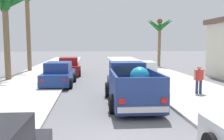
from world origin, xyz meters
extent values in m
cube|color=#B2AFA8|center=(-4.87, 12.00, 0.06)|extent=(4.78, 60.00, 0.12)
cube|color=#B2AFA8|center=(4.87, 12.00, 0.06)|extent=(4.78, 60.00, 0.12)
cube|color=silver|center=(-3.88, 12.00, 0.05)|extent=(0.16, 60.00, 0.10)
cube|color=silver|center=(3.88, 12.00, 0.05)|extent=(0.16, 60.00, 0.10)
cube|color=navy|center=(0.96, 4.75, 0.60)|extent=(2.00, 5.13, 0.80)
cube|color=navy|center=(0.99, 6.35, 1.40)|extent=(1.74, 1.53, 0.80)
cube|color=#283342|center=(0.98, 5.59, 1.42)|extent=(1.38, 0.08, 0.44)
cube|color=#283342|center=(1.00, 7.11, 1.42)|extent=(1.46, 0.08, 0.48)
cube|color=navy|center=(0.04, 3.90, 1.28)|extent=(0.15, 3.30, 0.56)
cube|color=navy|center=(1.86, 3.88, 1.28)|extent=(0.15, 3.30, 0.56)
cube|color=navy|center=(0.92, 2.24, 1.28)|extent=(1.88, 0.13, 0.56)
cube|color=silver|center=(0.92, 2.15, 0.44)|extent=(1.83, 0.15, 0.20)
cylinder|color=black|center=(0.01, 6.29, 0.38)|extent=(0.27, 0.76, 0.76)
cylinder|color=black|center=(1.97, 6.26, 0.38)|extent=(0.27, 0.76, 0.76)
cylinder|color=black|center=(-0.04, 3.36, 0.38)|extent=(0.27, 0.76, 0.76)
cylinder|color=black|center=(1.92, 3.33, 0.38)|extent=(0.27, 0.76, 0.76)
cube|color=red|center=(0.18, 2.19, 0.74)|extent=(0.22, 0.04, 0.18)
cube|color=red|center=(1.67, 2.17, 0.74)|extent=(0.22, 0.04, 0.18)
sphere|color=#198CBF|center=(1.12, 3.75, 1.40)|extent=(0.79, 0.79, 0.79)
cube|color=red|center=(-2.00, -0.77, 0.64)|extent=(0.20, 0.05, 0.12)
cube|color=maroon|center=(-2.70, 15.53, 0.54)|extent=(1.92, 4.26, 0.72)
cube|color=maroon|center=(-2.70, 15.43, 1.22)|extent=(1.60, 2.16, 0.64)
cube|color=#283342|center=(-2.73, 16.40, 1.20)|extent=(1.37, 0.13, 0.52)
cube|color=#283342|center=(-2.66, 14.46, 1.20)|extent=(1.34, 0.13, 0.50)
cylinder|color=black|center=(-3.65, 16.80, 0.32)|extent=(0.24, 0.65, 0.64)
cylinder|color=black|center=(-1.85, 16.87, 0.32)|extent=(0.24, 0.65, 0.64)
cylinder|color=black|center=(-3.55, 14.19, 0.32)|extent=(0.24, 0.65, 0.64)
cylinder|color=black|center=(-1.75, 14.26, 0.32)|extent=(0.24, 0.65, 0.64)
cube|color=red|center=(-3.25, 13.40, 0.64)|extent=(0.20, 0.05, 0.12)
cube|color=white|center=(-3.40, 17.62, 0.61)|extent=(0.20, 0.05, 0.10)
cube|color=red|center=(-1.99, 13.45, 0.64)|extent=(0.20, 0.05, 0.12)
cube|color=white|center=(-2.16, 17.66, 0.61)|extent=(0.20, 0.05, 0.10)
cube|color=silver|center=(2.66, 10.21, 0.54)|extent=(1.87, 4.25, 0.72)
cube|color=silver|center=(2.65, 10.11, 1.22)|extent=(1.58, 2.14, 0.64)
cube|color=#283342|center=(2.68, 11.08, 1.20)|extent=(1.37, 0.12, 0.52)
cube|color=#283342|center=(2.63, 9.14, 1.20)|extent=(1.34, 0.12, 0.50)
cylinder|color=black|center=(1.79, 11.53, 0.32)|extent=(0.24, 0.65, 0.64)
cylinder|color=black|center=(3.59, 11.49, 0.32)|extent=(0.24, 0.65, 0.64)
cylinder|color=black|center=(1.72, 8.93, 0.32)|extent=(0.24, 0.65, 0.64)
cylinder|color=black|center=(3.52, 8.88, 0.32)|extent=(0.24, 0.65, 0.64)
cube|color=red|center=(1.97, 8.12, 0.64)|extent=(0.20, 0.05, 0.12)
cube|color=white|center=(2.10, 12.33, 0.61)|extent=(0.20, 0.05, 0.10)
cube|color=red|center=(3.23, 8.08, 0.64)|extent=(0.20, 0.05, 0.12)
cube|color=white|center=(3.33, 12.30, 0.61)|extent=(0.20, 0.05, 0.10)
cube|color=navy|center=(-2.93, 10.17, 0.54)|extent=(1.91, 4.26, 0.72)
cube|color=navy|center=(-2.93, 10.07, 1.22)|extent=(1.59, 2.15, 0.64)
cube|color=#283342|center=(-2.90, 11.04, 1.20)|extent=(1.37, 0.13, 0.52)
cube|color=#283342|center=(-2.97, 9.10, 1.20)|extent=(1.34, 0.13, 0.50)
cylinder|color=black|center=(-3.79, 11.50, 0.32)|extent=(0.24, 0.65, 0.64)
cylinder|color=black|center=(-1.98, 11.44, 0.32)|extent=(0.24, 0.65, 0.64)
cylinder|color=black|center=(-3.88, 8.90, 0.32)|extent=(0.24, 0.65, 0.64)
cylinder|color=black|center=(-2.07, 8.84, 0.32)|extent=(0.24, 0.65, 0.64)
cube|color=red|center=(-3.64, 8.08, 0.64)|extent=(0.20, 0.05, 0.12)
cube|color=white|center=(-3.47, 12.30, 0.61)|extent=(0.20, 0.05, 0.10)
cube|color=red|center=(-2.37, 8.04, 0.64)|extent=(0.20, 0.05, 0.12)
cube|color=white|center=(-2.24, 12.26, 0.61)|extent=(0.20, 0.05, 0.10)
cube|color=white|center=(2.20, 0.08, 0.61)|extent=(0.20, 0.04, 0.10)
cylinder|color=brown|center=(-6.73, 18.33, 3.95)|extent=(0.40, 0.55, 7.90)
cylinder|color=brown|center=(7.19, 21.76, 2.65)|extent=(0.34, 0.46, 5.30)
cone|color=#196023|center=(7.98, 21.67, 4.99)|extent=(1.72, 0.73, 1.29)
cone|color=#196023|center=(7.51, 22.55, 4.91)|extent=(1.17, 1.81, 1.44)
cone|color=#196023|center=(6.50, 22.24, 4.94)|extent=(1.72, 1.43, 1.38)
cone|color=#196023|center=(6.34, 21.14, 4.91)|extent=(2.04, 1.71, 1.48)
cone|color=#196023|center=(7.55, 20.84, 4.95)|extent=(1.27, 2.08, 1.39)
sphere|color=brown|center=(7.19, 21.76, 5.30)|extent=(0.62, 0.62, 0.62)
cylinder|color=brown|center=(-6.87, 12.42, 3.07)|extent=(0.42, 0.47, 6.14)
cone|color=#196023|center=(-6.23, 13.24, 5.87)|extent=(1.78, 2.04, 1.27)
cone|color=#196023|center=(-7.50, 13.30, 5.72)|extent=(1.71, 2.09, 1.53)
cylinder|color=navy|center=(4.67, 6.12, 0.41)|extent=(0.14, 0.14, 0.82)
cylinder|color=navy|center=(4.87, 6.12, 0.41)|extent=(0.14, 0.14, 0.82)
cube|color=red|center=(4.77, 6.12, 1.09)|extent=(0.44, 0.39, 0.55)
sphere|color=tan|center=(4.77, 6.12, 1.48)|extent=(0.22, 0.22, 0.22)
cylinder|color=tan|center=(4.53, 6.12, 1.12)|extent=(0.09, 0.09, 0.55)
cylinder|color=tan|center=(5.01, 6.12, 1.12)|extent=(0.09, 0.09, 0.55)
camera|label=1|loc=(-0.94, -6.03, 2.73)|focal=39.20mm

